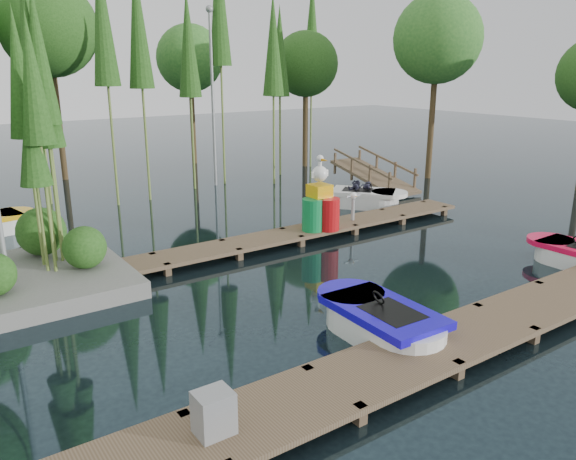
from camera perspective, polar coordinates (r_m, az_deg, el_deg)
ground_plane at (r=13.36m, az=-0.54°, el=-5.38°), size 90.00×90.00×0.00m
near_dock at (r=10.20m, az=14.14°, el=-11.70°), size 18.00×1.50×0.50m
far_dock at (r=15.77m, az=-2.65°, el=-1.06°), size 15.00×1.20×0.50m
tree_screen at (r=21.47m, az=-22.62°, el=18.30°), size 34.42×18.53×10.31m
lamp_rear at (r=23.94m, az=-7.72°, el=14.58°), size 0.30×0.30×7.25m
ramp at (r=23.56m, az=8.73°, el=5.51°), size 1.50×3.94×1.49m
boat_blue at (r=10.85m, az=9.41°, el=-9.30°), size 1.44×3.01×1.00m
boat_white_far at (r=20.64m, az=7.78°, el=3.21°), size 2.84×3.04×1.36m
utility_cabinet at (r=7.75m, az=-7.56°, el=-17.92°), size 0.49×0.41×0.60m
yellow_barrel at (r=16.59m, az=2.45°, el=1.63°), size 0.58×0.58×0.86m
drum_cluster at (r=16.55m, az=3.40°, el=2.33°), size 1.27×1.16×2.18m
seagull_post at (r=17.53m, az=6.64°, el=2.92°), size 0.56×0.30×0.89m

